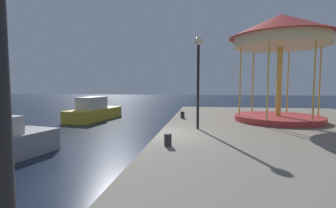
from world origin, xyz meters
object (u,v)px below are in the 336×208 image
lamp_post_mid_promenade (198,66)px  bollard_south (168,140)px  carousel (281,41)px  bollard_north (183,115)px  motorboat_yellow (94,111)px

lamp_post_mid_promenade → bollard_south: size_ratio=10.14×
carousel → bollard_north: size_ratio=14.27×
motorboat_yellow → bollard_north: 8.40m
carousel → lamp_post_mid_promenade: bearing=-144.9°
lamp_post_mid_promenade → bollard_north: 4.40m
motorboat_yellow → carousel: carousel is taller
lamp_post_mid_promenade → bollard_north: size_ratio=10.14×
lamp_post_mid_promenade → motorboat_yellow: bearing=138.8°
bollard_south → motorboat_yellow: bearing=125.4°
motorboat_yellow → bollard_south: (7.51, -10.57, 0.33)m
carousel → bollard_south: size_ratio=14.27×
motorboat_yellow → bollard_south: size_ratio=13.82×
bollard_north → lamp_post_mid_promenade: bearing=-74.2°
carousel → lamp_post_mid_promenade: carousel is taller
motorboat_yellow → bollard_south: 12.97m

